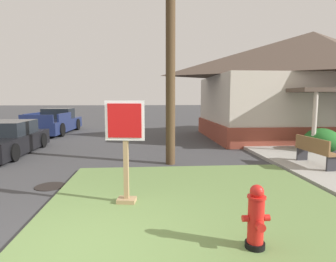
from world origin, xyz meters
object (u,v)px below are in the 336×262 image
object	(u,v)px
fire_hydrant	(256,218)
street_bench	(315,150)
stop_sign	(126,154)
manhole_cover	(50,186)
pickup_truck_navy	(55,123)
parked_sedan_black	(7,140)

from	to	relation	value
fire_hydrant	street_bench	bearing A→B (deg)	50.61
stop_sign	manhole_cover	size ratio (longest dim) A/B	2.88
stop_sign	pickup_truck_navy	xyz separation A→B (m)	(-5.20, 12.11, -0.45)
parked_sedan_black	street_bench	world-z (taller)	parked_sedan_black
pickup_truck_navy	fire_hydrant	bearing A→B (deg)	-63.03
manhole_cover	pickup_truck_navy	size ratio (longest dim) A/B	0.13
stop_sign	street_bench	xyz separation A→B (m)	(5.44, 2.49, -0.48)
pickup_truck_navy	street_bench	xyz separation A→B (m)	(10.64, -9.61, -0.03)
parked_sedan_black	pickup_truck_navy	world-z (taller)	pickup_truck_navy
fire_hydrant	stop_sign	distance (m)	2.69
manhole_cover	parked_sedan_black	bearing A→B (deg)	125.42
stop_sign	street_bench	distance (m)	6.01
stop_sign	parked_sedan_black	world-z (taller)	stop_sign
street_bench	stop_sign	bearing A→B (deg)	-155.40
manhole_cover	pickup_truck_navy	xyz separation A→B (m)	(-3.26, 10.72, 0.61)
fire_hydrant	stop_sign	xyz separation A→B (m)	(-1.89, 1.83, 0.56)
stop_sign	pickup_truck_navy	size ratio (longest dim) A/B	0.38
stop_sign	manhole_cover	xyz separation A→B (m)	(-1.94, 1.38, -1.06)
manhole_cover	pickup_truck_navy	bearing A→B (deg)	106.90
pickup_truck_navy	manhole_cover	bearing A→B (deg)	-73.10
parked_sedan_black	manhole_cover	bearing A→B (deg)	-54.58
parked_sedan_black	pickup_truck_navy	size ratio (longest dim) A/B	0.83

